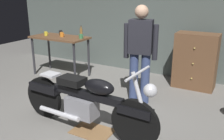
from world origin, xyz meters
TOP-DOWN VIEW (x-y plane):
  - ground_plane at (0.00, 0.00)m, footprint 12.00×12.00m
  - back_wall at (0.00, 2.80)m, footprint 8.00×0.12m
  - workbench at (-1.83, 1.58)m, footprint 1.30×0.64m
  - motorcycle at (0.06, -0.14)m, footprint 2.19×0.60m
  - person_standing at (0.33, 1.10)m, footprint 0.56×0.30m
  - wooden_dresser at (1.01, 2.30)m, footprint 0.80×0.47m
  - drip_tray at (0.17, -0.13)m, footprint 0.56×0.40m
  - mug_green_speckled at (-1.26, 1.62)m, footprint 0.12×0.08m
  - mug_yellow_tall at (-2.16, 1.52)m, footprint 0.11×0.07m
  - mug_orange_travel at (-1.76, 1.58)m, footprint 0.12×0.09m
  - mug_black_matte at (-1.93, 1.76)m, footprint 0.11×0.08m
  - bottle at (-1.41, 1.83)m, footprint 0.06×0.06m

SIDE VIEW (x-z plane):
  - ground_plane at x=0.00m, z-range 0.00..0.00m
  - drip_tray at x=0.17m, z-range 0.00..0.01m
  - motorcycle at x=0.06m, z-range -0.05..0.95m
  - wooden_dresser at x=1.01m, z-range 0.00..1.10m
  - workbench at x=-1.83m, z-range 0.34..1.24m
  - person_standing at x=0.33m, z-range 0.09..1.76m
  - mug_green_speckled at x=-1.26m, z-range 0.90..0.99m
  - mug_yellow_tall at x=-2.16m, z-range 0.90..0.99m
  - mug_orange_travel at x=-1.76m, z-range 0.90..1.00m
  - mug_black_matte at x=-1.93m, z-range 0.90..1.01m
  - bottle at x=-1.41m, z-range 0.88..1.12m
  - back_wall at x=0.00m, z-range 0.00..3.10m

